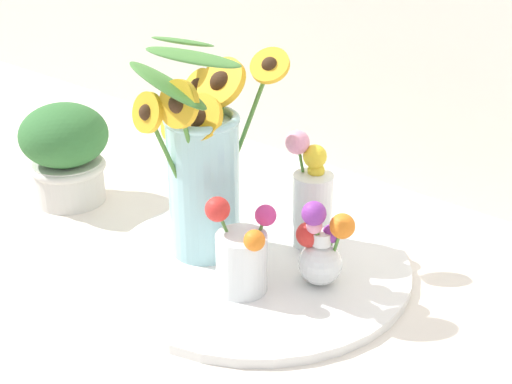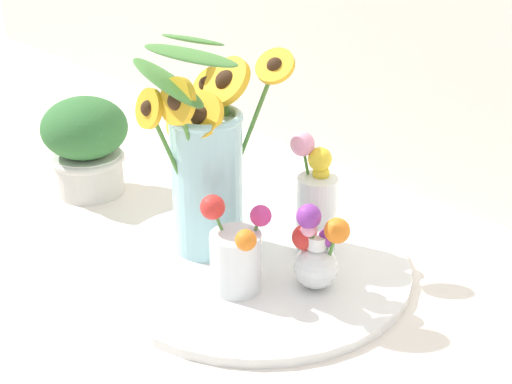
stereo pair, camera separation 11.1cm
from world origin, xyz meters
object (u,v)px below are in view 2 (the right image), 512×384
vase_small_back (316,201)px  potted_plant (88,143)px  vase_small_center (236,254)px  serving_tray (256,265)px  mason_jar_sunflowers (206,164)px  vase_bulb_right (316,252)px

vase_small_back → potted_plant: 0.49m
vase_small_center → vase_small_back: vase_small_back is taller
serving_tray → potted_plant: size_ratio=2.53×
vase_small_center → potted_plant: size_ratio=0.77×
mason_jar_sunflowers → vase_small_center: (0.13, -0.05, -0.09)m
mason_jar_sunflowers → potted_plant: size_ratio=1.87×
mason_jar_sunflowers → potted_plant: 0.36m
mason_jar_sunflowers → vase_small_center: mason_jar_sunflowers is taller
serving_tray → potted_plant: 0.45m
vase_small_center → vase_bulb_right: (0.08, 0.09, 0.00)m
mason_jar_sunflowers → vase_bulb_right: mason_jar_sunflowers is taller
vase_small_back → vase_bulb_right: bearing=-46.6°
mason_jar_sunflowers → potted_plant: bearing=-178.4°
potted_plant → mason_jar_sunflowers: bearing=1.6°
vase_small_back → potted_plant: bearing=-163.0°
mason_jar_sunflowers → potted_plant: (-0.35, -0.01, -0.06)m
mason_jar_sunflowers → vase_small_center: bearing=-21.3°
mason_jar_sunflowers → vase_small_center: 0.16m
vase_small_center → potted_plant: bearing=175.3°
vase_small_center → potted_plant: 0.48m
serving_tray → vase_small_back: bearing=74.5°
vase_small_back → potted_plant: (-0.47, -0.14, 0.01)m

